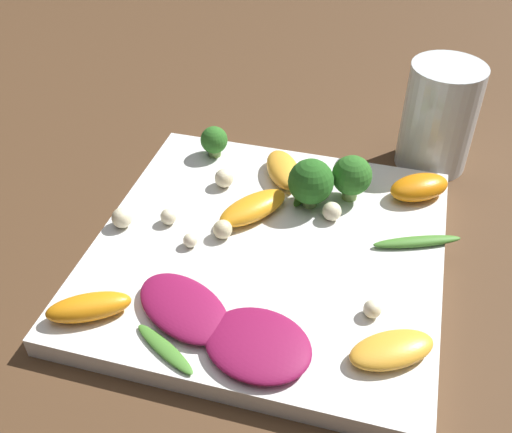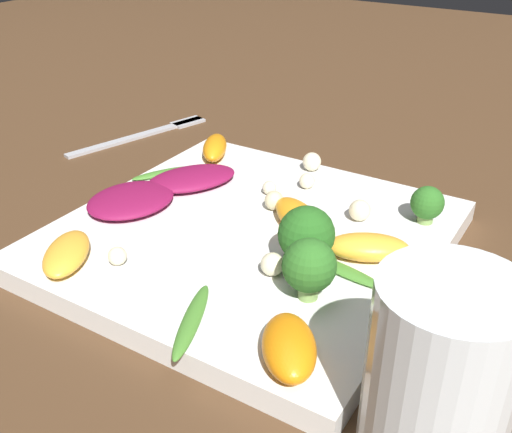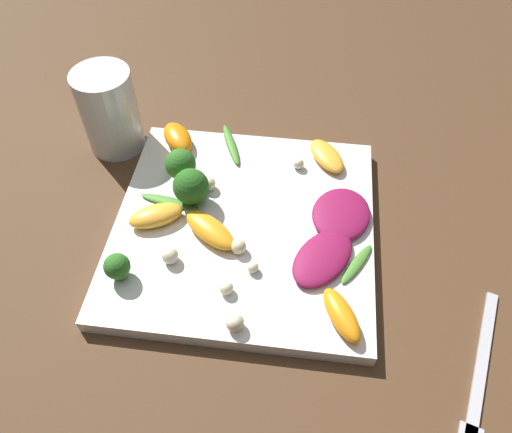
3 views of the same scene
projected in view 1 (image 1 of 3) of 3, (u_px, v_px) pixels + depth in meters
ground_plane at (268, 260)px, 0.53m from camera, size 2.40×2.40×0.00m
plate at (268, 253)px, 0.52m from camera, size 0.30×0.30×0.02m
drinking_glass at (439, 117)px, 0.61m from camera, size 0.07×0.07×0.11m
radicchio_leaf_0 at (184, 307)px, 0.46m from camera, size 0.09×0.10×0.01m
radicchio_leaf_1 at (258, 344)px, 0.43m from camera, size 0.08×0.09×0.01m
orange_segment_0 at (392, 350)px, 0.42m from camera, size 0.06×0.07×0.01m
orange_segment_1 at (419, 187)px, 0.56m from camera, size 0.06×0.07×0.02m
orange_segment_2 at (89, 307)px, 0.45m from camera, size 0.05×0.07×0.02m
orange_segment_3 at (253, 208)px, 0.54m from camera, size 0.08×0.07×0.02m
orange_segment_4 at (283, 170)px, 0.59m from camera, size 0.07×0.06×0.02m
broccoli_floret_0 at (311, 182)px, 0.54m from camera, size 0.04×0.04×0.05m
broccoli_floret_1 at (214, 141)px, 0.61m from camera, size 0.03×0.03×0.03m
broccoli_floret_2 at (352, 176)px, 0.55m from camera, size 0.04×0.04×0.05m
arugula_sprig_0 at (165, 349)px, 0.43m from camera, size 0.04×0.06×0.00m
arugula_sprig_1 at (417, 242)px, 0.52m from camera, size 0.04×0.08×0.01m
arugula_sprig_2 at (309, 185)px, 0.58m from camera, size 0.08×0.03×0.00m
macadamia_nut_0 at (222, 230)px, 0.52m from camera, size 0.02×0.02×0.02m
macadamia_nut_1 at (190, 240)px, 0.51m from camera, size 0.01×0.01×0.01m
macadamia_nut_2 at (224, 178)px, 0.58m from camera, size 0.02×0.02×0.02m
macadamia_nut_3 at (372, 309)px, 0.45m from camera, size 0.01×0.01×0.01m
macadamia_nut_4 at (122, 218)px, 0.53m from camera, size 0.02×0.02×0.02m
macadamia_nut_5 at (169, 216)px, 0.54m from camera, size 0.01×0.01×0.01m
macadamia_nut_6 at (332, 211)px, 0.54m from camera, size 0.02×0.02×0.02m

